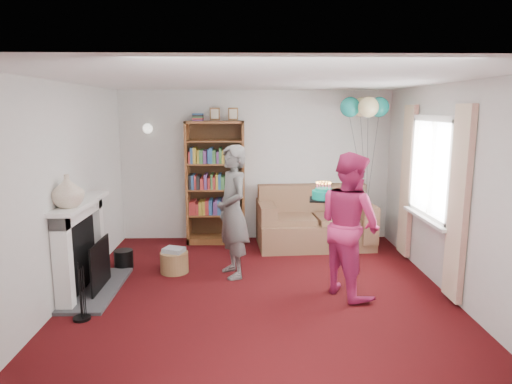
{
  "coord_description": "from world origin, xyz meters",
  "views": [
    {
      "loc": [
        -0.16,
        -5.11,
        2.2
      ],
      "look_at": [
        -0.03,
        0.6,
        1.15
      ],
      "focal_mm": 32.0,
      "sensor_mm": 36.0,
      "label": 1
    }
  ],
  "objects_px": {
    "person_striped": "(233,212)",
    "sofa": "(314,223)",
    "birthday_cake": "(323,195)",
    "person_magenta": "(349,224)",
    "bookcase": "(216,184)"
  },
  "relations": [
    {
      "from": "person_striped",
      "to": "sofa",
      "type": "bearing_deg",
      "value": 116.96
    },
    {
      "from": "sofa",
      "to": "birthday_cake",
      "type": "relative_size",
      "value": 5.5
    },
    {
      "from": "birthday_cake",
      "to": "sofa",
      "type": "bearing_deg",
      "value": 84.69
    },
    {
      "from": "sofa",
      "to": "person_striped",
      "type": "height_order",
      "value": "person_striped"
    },
    {
      "from": "person_striped",
      "to": "person_magenta",
      "type": "relative_size",
      "value": 1.02
    },
    {
      "from": "bookcase",
      "to": "person_striped",
      "type": "bearing_deg",
      "value": -78.61
    },
    {
      "from": "sofa",
      "to": "person_striped",
      "type": "bearing_deg",
      "value": -136.72
    },
    {
      "from": "person_magenta",
      "to": "person_striped",
      "type": "bearing_deg",
      "value": 38.29
    },
    {
      "from": "bookcase",
      "to": "sofa",
      "type": "relative_size",
      "value": 1.23
    },
    {
      "from": "birthday_cake",
      "to": "person_striped",
      "type": "bearing_deg",
      "value": 158.33
    },
    {
      "from": "bookcase",
      "to": "birthday_cake",
      "type": "xyz_separation_m",
      "value": [
        1.43,
        -2.05,
        0.2
      ]
    },
    {
      "from": "person_striped",
      "to": "person_magenta",
      "type": "distance_m",
      "value": 1.53
    },
    {
      "from": "bookcase",
      "to": "person_magenta",
      "type": "distance_m",
      "value": 2.82
    },
    {
      "from": "bookcase",
      "to": "person_striped",
      "type": "relative_size",
      "value": 1.27
    },
    {
      "from": "person_striped",
      "to": "person_magenta",
      "type": "bearing_deg",
      "value": 45.5
    }
  ]
}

